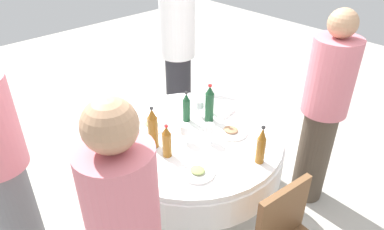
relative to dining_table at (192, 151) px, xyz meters
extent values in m
plane|color=#B7B2A8|center=(0.00, 0.00, -0.59)|extent=(10.00, 10.00, 0.00)
cylinder|color=white|center=(0.00, 0.00, 0.13)|extent=(1.32, 1.32, 0.04)
cylinder|color=white|center=(0.00, 0.00, 0.00)|extent=(1.35, 1.35, 0.22)
cylinder|color=slate|center=(0.00, 0.00, -0.35)|extent=(0.14, 0.14, 0.48)
cylinder|color=slate|center=(0.00, 0.00, -0.58)|extent=(0.56, 0.56, 0.03)
cylinder|color=#194728|center=(-0.06, 0.24, 0.27)|extent=(0.07, 0.07, 0.24)
cone|color=#194728|center=(-0.06, 0.24, 0.42)|extent=(0.06, 0.06, 0.06)
cylinder|color=red|center=(-0.06, 0.24, 0.45)|extent=(0.03, 0.03, 0.01)
cylinder|color=#8C5619|center=(-0.08, -0.29, 0.27)|extent=(0.07, 0.07, 0.23)
cone|color=#8C5619|center=(-0.08, -0.29, 0.42)|extent=(0.06, 0.06, 0.07)
cylinder|color=black|center=(-0.08, -0.29, 0.46)|extent=(0.03, 0.03, 0.01)
cylinder|color=#194728|center=(-0.18, 0.11, 0.24)|extent=(0.06, 0.06, 0.18)
cone|color=#194728|center=(-0.18, 0.11, 0.36)|extent=(0.05, 0.05, 0.06)
cylinder|color=black|center=(-0.18, 0.11, 0.40)|extent=(0.03, 0.03, 0.01)
cylinder|color=#8C5619|center=(0.06, -0.29, 0.24)|extent=(0.06, 0.06, 0.18)
cone|color=#8C5619|center=(0.06, -0.29, 0.35)|extent=(0.06, 0.06, 0.06)
cylinder|color=red|center=(0.06, -0.29, 0.39)|extent=(0.02, 0.02, 0.01)
cylinder|color=#8C5619|center=(0.53, 0.12, 0.24)|extent=(0.06, 0.06, 0.19)
cone|color=#8C5619|center=(0.53, 0.12, 0.38)|extent=(0.05, 0.05, 0.08)
cylinder|color=black|center=(0.53, 0.12, 0.42)|extent=(0.03, 0.03, 0.01)
cylinder|color=white|center=(-0.16, 0.23, 0.15)|extent=(0.06, 0.06, 0.00)
cylinder|color=white|center=(-0.16, 0.23, 0.19)|extent=(0.01, 0.01, 0.07)
cylinder|color=white|center=(-0.16, 0.23, 0.26)|extent=(0.06, 0.06, 0.06)
cylinder|color=white|center=(0.02, -0.09, 0.15)|extent=(0.06, 0.06, 0.00)
cylinder|color=white|center=(0.02, -0.09, 0.19)|extent=(0.01, 0.01, 0.07)
cylinder|color=white|center=(0.02, -0.09, 0.25)|extent=(0.07, 0.07, 0.07)
cylinder|color=white|center=(0.14, 0.04, 0.15)|extent=(0.06, 0.06, 0.00)
cylinder|color=white|center=(0.14, 0.04, 0.19)|extent=(0.01, 0.01, 0.07)
cylinder|color=white|center=(0.14, 0.04, 0.26)|extent=(0.07, 0.07, 0.07)
cylinder|color=white|center=(-0.07, -0.50, 0.15)|extent=(0.06, 0.06, 0.00)
cylinder|color=white|center=(-0.07, -0.50, 0.19)|extent=(0.01, 0.01, 0.07)
cylinder|color=white|center=(-0.07, -0.50, 0.26)|extent=(0.07, 0.07, 0.07)
cylinder|color=white|center=(-0.34, 0.32, 0.16)|extent=(0.21, 0.21, 0.02)
cylinder|color=white|center=(0.17, 0.24, 0.16)|extent=(0.25, 0.25, 0.02)
ellipsoid|color=tan|center=(0.17, 0.24, 0.18)|extent=(0.11, 0.10, 0.02)
cylinder|color=white|center=(-0.30, -0.15, 0.16)|extent=(0.24, 0.24, 0.02)
ellipsoid|color=#8C9E59|center=(-0.30, -0.15, 0.18)|extent=(0.11, 0.10, 0.02)
cylinder|color=white|center=(0.34, -0.26, 0.16)|extent=(0.22, 0.22, 0.02)
ellipsoid|color=#8C9E59|center=(0.34, -0.26, 0.18)|extent=(0.10, 0.09, 0.02)
cube|color=silver|center=(0.43, 0.26, 0.15)|extent=(0.14, 0.14, 0.00)
cube|color=white|center=(-0.08, 0.40, 0.16)|extent=(0.19, 0.19, 0.02)
cylinder|color=#4C3F33|center=(0.55, 0.85, -0.17)|extent=(0.26, 0.26, 0.84)
cylinder|color=#D8727F|center=(0.55, 0.85, 0.54)|extent=(0.34, 0.34, 0.58)
sphere|color=tan|center=(0.55, 0.85, 0.93)|extent=(0.20, 0.20, 0.20)
cylinder|color=#D8727F|center=(0.54, -0.93, 0.54)|extent=(0.34, 0.34, 0.51)
sphere|color=tan|center=(0.54, -0.93, 0.91)|extent=(0.23, 0.23, 0.23)
cylinder|color=#26262B|center=(-0.97, 0.71, -0.15)|extent=(0.26, 0.26, 0.88)
cylinder|color=white|center=(-0.97, 0.71, 0.58)|extent=(0.34, 0.34, 0.60)
cylinder|color=slate|center=(-0.37, -1.19, -0.14)|extent=(0.26, 0.26, 0.90)
cube|color=brown|center=(0.87, -0.09, 0.07)|extent=(0.08, 0.40, 0.42)
camera|label=1|loc=(1.59, -1.47, 1.67)|focal=33.57mm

